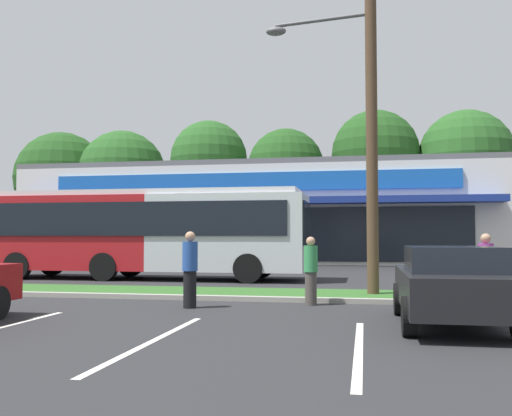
# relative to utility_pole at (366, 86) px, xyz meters

# --- Properties ---
(grass_median) EXTENTS (56.00, 2.20, 0.12)m
(grass_median) POSITION_rel_utility_pole_xyz_m (-4.34, -0.02, -5.43)
(grass_median) COLOR #2D5B23
(grass_median) RESTS_ON ground_plane
(curb_lip) EXTENTS (56.00, 0.24, 0.12)m
(curb_lip) POSITION_rel_utility_pole_xyz_m (-4.34, -1.24, -5.43)
(curb_lip) COLOR #99968C
(curb_lip) RESTS_ON ground_plane
(parking_stripe_2) EXTENTS (0.12, 4.80, 0.01)m
(parking_stripe_2) POSITION_rel_utility_pole_xyz_m (-3.24, -6.72, -5.48)
(parking_stripe_2) COLOR silver
(parking_stripe_2) RESTS_ON ground_plane
(parking_stripe_3) EXTENTS (0.12, 4.80, 0.01)m
(parking_stripe_3) POSITION_rel_utility_pole_xyz_m (-0.16, -6.75, -5.48)
(parking_stripe_3) COLOR silver
(parking_stripe_3) RESTS_ON ground_plane
(storefront_building) EXTENTS (28.39, 13.26, 5.89)m
(storefront_building) POSITION_rel_utility_pole_xyz_m (-6.41, 21.94, -2.54)
(storefront_building) COLOR silver
(storefront_building) RESTS_ON ground_plane
(tree_far_left) EXTENTS (8.10, 8.10, 10.79)m
(tree_far_left) POSITION_rel_utility_pole_xyz_m (-26.54, 31.81, 1.25)
(tree_far_left) COLOR #473323
(tree_far_left) RESTS_ON ground_plane
(tree_left) EXTENTS (7.46, 7.46, 10.67)m
(tree_left) POSITION_rel_utility_pole_xyz_m (-20.61, 31.45, 1.44)
(tree_left) COLOR #473323
(tree_left) RESTS_ON ground_plane
(tree_mid_left) EXTENTS (6.26, 6.26, 10.97)m
(tree_mid_left) POSITION_rel_utility_pole_xyz_m (-12.51, 30.09, 2.33)
(tree_mid_left) COLOR #473323
(tree_mid_left) RESTS_ON ground_plane
(tree_mid) EXTENTS (5.86, 5.86, 9.90)m
(tree_mid) POSITION_rel_utility_pole_xyz_m (-6.03, 29.02, 1.47)
(tree_mid) COLOR #473323
(tree_mid) RESTS_ON ground_plane
(tree_mid_right) EXTENTS (6.54, 6.54, 11.03)m
(tree_mid_right) POSITION_rel_utility_pole_xyz_m (0.79, 28.82, 2.25)
(tree_mid_right) COLOR #473323
(tree_mid_right) RESTS_ON ground_plane
(tree_right) EXTENTS (6.81, 6.81, 10.77)m
(tree_right) POSITION_rel_utility_pole_xyz_m (7.27, 28.80, 1.87)
(tree_right) COLOR #473323
(tree_right) RESTS_ON ground_plane
(utility_pole) EXTENTS (3.11, 2.39, 10.27)m
(utility_pole) POSITION_rel_utility_pole_xyz_m (0.00, 0.00, 0.00)
(utility_pole) COLOR #4C3826
(utility_pole) RESTS_ON ground_plane
(city_bus) EXTENTS (12.28, 2.67, 3.25)m
(city_bus) POSITION_rel_utility_pole_xyz_m (-8.19, 5.07, -3.72)
(city_bus) COLOR #AD191E
(city_bus) RESTS_ON ground_plane
(car_0) EXTENTS (4.31, 1.91, 1.38)m
(car_0) POSITION_rel_utility_pole_xyz_m (-14.95, 10.51, -4.76)
(car_0) COLOR #9E998C
(car_0) RESTS_ON ground_plane
(car_5) EXTENTS (1.88, 4.11, 1.41)m
(car_5) POSITION_rel_utility_pole_xyz_m (1.44, -4.39, -4.75)
(car_5) COLOR black
(car_5) RESTS_ON ground_plane
(pedestrian_near_bench) EXTENTS (0.34, 0.34, 1.69)m
(pedestrian_near_bench) POSITION_rel_utility_pole_xyz_m (-3.88, -2.78, -4.64)
(pedestrian_near_bench) COLOR black
(pedestrian_near_bench) RESTS_ON ground_plane
(pedestrian_by_pole) EXTENTS (0.32, 0.32, 1.57)m
(pedestrian_by_pole) POSITION_rel_utility_pole_xyz_m (-1.29, -1.77, -4.70)
(pedestrian_by_pole) COLOR #47423D
(pedestrian_by_pole) RESTS_ON ground_plane
(pedestrian_mid) EXTENTS (0.33, 0.33, 1.65)m
(pedestrian_mid) POSITION_rel_utility_pole_xyz_m (2.58, -1.57, -4.66)
(pedestrian_mid) COLOR #47423D
(pedestrian_mid) RESTS_ON ground_plane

